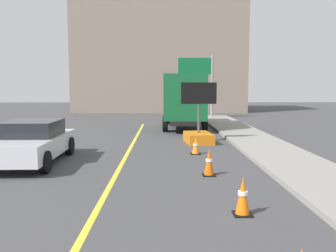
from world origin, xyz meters
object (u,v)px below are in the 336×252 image
Objects in this scene: arrow_board_trailer at (198,132)px; highway_guide_sign at (202,75)px; traffic_cone_mid_lane at (243,196)px; traffic_cone_far_lane at (209,162)px; box_truck at (185,99)px; traffic_cone_curbside at (196,146)px; pickup_car at (30,142)px.

arrow_board_trailer is 13.13m from highway_guide_sign.
traffic_cone_far_lane is (-0.25, 3.17, 0.00)m from traffic_cone_mid_lane.
box_truck reaches higher than traffic_cone_mid_lane.
traffic_cone_curbside is (-0.37, -2.76, -0.17)m from arrow_board_trailer.
pickup_car is at bearing -144.63° from arrow_board_trailer.
pickup_car reaches higher than traffic_cone_mid_lane.
traffic_cone_far_lane reaches higher than traffic_cone_mid_lane.
arrow_board_trailer is 0.39× the size of box_truck.
traffic_cone_mid_lane is 3.18m from traffic_cone_far_lane.
traffic_cone_mid_lane is (-0.04, -9.22, -0.10)m from arrow_board_trailer.
box_truck is 9.00× the size of traffic_cone_mid_lane.
traffic_cone_curbside is at bearing -90.63° from box_truck.
box_truck is 12.09m from traffic_cone_far_lane.
traffic_cone_curbside is at bearing 14.72° from pickup_car.
arrow_board_trailer is at bearing -87.35° from box_truck.
traffic_cone_curbside is at bearing 91.41° from traffic_cone_far_lane.
pickup_car is (-5.96, -4.23, 0.22)m from arrow_board_trailer.
highway_guide_sign is 7.94× the size of traffic_cone_curbside.
highway_guide_sign reaches higher than traffic_cone_mid_lane.
arrow_board_trailer is at bearing -96.83° from highway_guide_sign.
traffic_cone_mid_lane is at bearing -40.12° from pickup_car.
arrow_board_trailer is at bearing 82.34° from traffic_cone_curbside.
arrow_board_trailer is 2.79m from traffic_cone_curbside.
pickup_car is 5.79m from traffic_cone_curbside.
box_truck reaches higher than arrow_board_trailer.
traffic_cone_curbside is (-1.89, -15.47, -3.11)m from highway_guide_sign.
box_truck is 8.84m from traffic_cone_curbside.
box_truck is 1.56× the size of pickup_car.
pickup_car is 18.71m from highway_guide_sign.
traffic_cone_far_lane is at bearing -95.52° from highway_guide_sign.
box_truck is 11.00× the size of traffic_cone_curbside.
traffic_cone_far_lane is at bearing 94.58° from traffic_cone_mid_lane.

